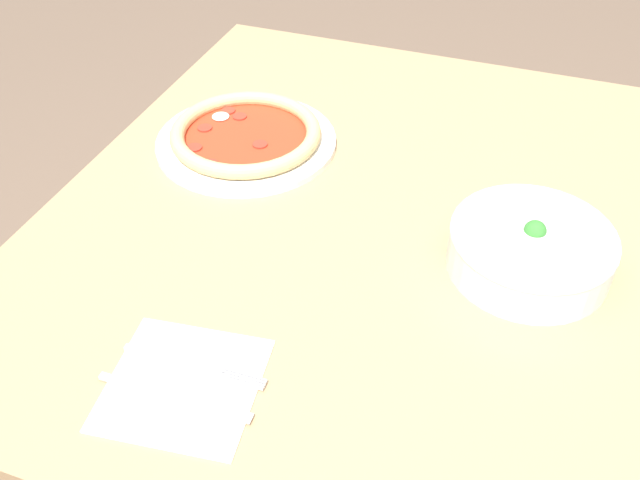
{
  "coord_description": "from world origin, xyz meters",
  "views": [
    {
      "loc": [
        0.85,
        0.23,
        1.48
      ],
      "look_at": [
        0.11,
        -0.04,
        0.8
      ],
      "focal_mm": 40.0,
      "sensor_mm": 36.0,
      "label": 1
    }
  ],
  "objects_px": {
    "pizza": "(246,136)",
    "bowl": "(531,248)",
    "knife": "(167,395)",
    "fork": "(192,365)"
  },
  "relations": [
    {
      "from": "fork",
      "to": "knife",
      "type": "distance_m",
      "value": 0.05
    },
    {
      "from": "fork",
      "to": "knife",
      "type": "relative_size",
      "value": 0.96
    },
    {
      "from": "pizza",
      "to": "bowl",
      "type": "height_order",
      "value": "bowl"
    },
    {
      "from": "fork",
      "to": "pizza",
      "type": "bearing_deg",
      "value": 105.27
    },
    {
      "from": "pizza",
      "to": "bowl",
      "type": "bearing_deg",
      "value": 73.06
    },
    {
      "from": "pizza",
      "to": "bowl",
      "type": "xyz_separation_m",
      "value": [
        0.16,
        0.51,
        0.02
      ]
    },
    {
      "from": "pizza",
      "to": "knife",
      "type": "relative_size",
      "value": 1.59
    },
    {
      "from": "fork",
      "to": "knife",
      "type": "height_order",
      "value": "same"
    },
    {
      "from": "fork",
      "to": "knife",
      "type": "bearing_deg",
      "value": -98.97
    },
    {
      "from": "bowl",
      "to": "knife",
      "type": "distance_m",
      "value": 0.53
    }
  ]
}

